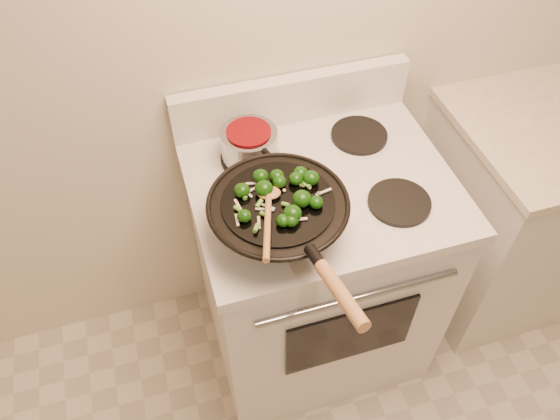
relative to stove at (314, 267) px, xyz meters
name	(u,v)px	position (x,y,z in m)	size (l,w,h in m)	color
stove	(314,267)	(0.00, 0.00, 0.00)	(0.78, 0.67, 1.08)	white
counter_unit	(526,210)	(0.90, 0.03, -0.01)	(0.74, 0.62, 0.91)	silver
wok	(279,216)	(-0.18, -0.16, 0.53)	(0.37, 0.62, 0.19)	black
stirfry	(283,193)	(-0.16, -0.14, 0.59)	(0.27, 0.21, 0.04)	#0F3808
wooden_spoon	(268,210)	(-0.22, -0.20, 0.60)	(0.12, 0.28, 0.07)	#A77142
saucepan	(250,144)	(-0.18, 0.15, 0.51)	(0.17, 0.27, 0.10)	#919399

